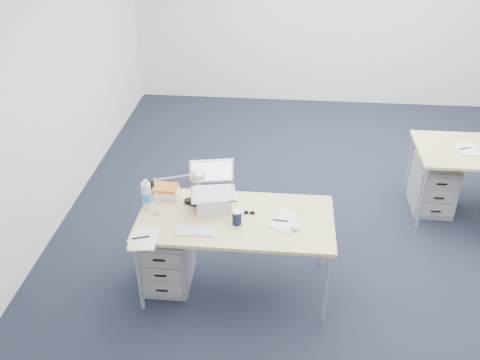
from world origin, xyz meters
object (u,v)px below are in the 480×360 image
at_px(cordless_phone, 152,189).
at_px(headphones, 196,200).
at_px(computer_mouse, 296,227).
at_px(desk_near, 236,222).
at_px(can_koozie, 237,217).
at_px(wireless_keyboard, 195,231).
at_px(bear_figurine, 198,191).
at_px(drawer_pedestal_far, 433,185).
at_px(desk_lamp, 172,191).
at_px(silver_laptop, 213,188).
at_px(water_bottle, 146,194).
at_px(sunglasses, 249,213).
at_px(drawer_pedestal_near, 167,256).
at_px(book_stack, 166,191).

bearing_deg(cordless_phone, headphones, 15.00).
xyz_separation_m(computer_mouse, cordless_phone, (-1.24, 0.36, 0.06)).
bearing_deg(desk_near, can_koozie, -76.50).
height_order(wireless_keyboard, bear_figurine, bear_figurine).
xyz_separation_m(drawer_pedestal_far, desk_lamp, (-2.47, -1.40, 0.68)).
bearing_deg(can_koozie, silver_laptop, 137.14).
bearing_deg(water_bottle, silver_laptop, 3.27).
bearing_deg(silver_laptop, wireless_keyboard, -117.77).
distance_m(wireless_keyboard, sunglasses, 0.49).
relative_size(sunglasses, desk_lamp, 0.21).
height_order(drawer_pedestal_near, book_stack, book_stack).
distance_m(sunglasses, desk_lamp, 0.66).
bearing_deg(drawer_pedestal_near, drawer_pedestal_far, 28.93).
bearing_deg(desk_near, computer_mouse, -12.02).
bearing_deg(computer_mouse, can_koozie, -176.35).
bearing_deg(drawer_pedestal_near, can_koozie, -7.93).
bearing_deg(drawer_pedestal_far, sunglasses, -143.73).
distance_m(can_koozie, book_stack, 0.74).
xyz_separation_m(desk_near, bear_figurine, (-0.35, 0.28, 0.11)).
height_order(can_koozie, desk_lamp, desk_lamp).
distance_m(can_koozie, water_bottle, 0.79).
bearing_deg(can_koozie, drawer_pedestal_near, 172.07).
relative_size(desk_near, can_koozie, 12.93).
xyz_separation_m(silver_laptop, headphones, (-0.16, 0.08, -0.18)).
height_order(silver_laptop, headphones, silver_laptop).
xyz_separation_m(water_bottle, bear_figurine, (0.40, 0.19, -0.07)).
xyz_separation_m(drawer_pedestal_far, wireless_keyboard, (-2.25, -1.64, 0.46)).
bearing_deg(wireless_keyboard, can_koozie, 20.32).
bearing_deg(cordless_phone, can_koozie, -0.07).
bearing_deg(computer_mouse, drawer_pedestal_far, 52.58).
bearing_deg(drawer_pedestal_far, book_stack, -155.95).
bearing_deg(bear_figurine, desk_near, -49.69).
xyz_separation_m(drawer_pedestal_near, sunglasses, (0.71, 0.06, 0.47)).
distance_m(silver_laptop, book_stack, 0.48).
bearing_deg(computer_mouse, desk_lamp, 179.80).
bearing_deg(desk_near, cordless_phone, 161.17).
height_order(silver_laptop, wireless_keyboard, silver_laptop).
height_order(book_stack, sunglasses, book_stack).
bearing_deg(desk_near, desk_lamp, 178.58).
relative_size(desk_near, wireless_keyboard, 5.28).
relative_size(computer_mouse, bear_figurine, 0.76).
bearing_deg(desk_near, water_bottle, 173.31).
bearing_deg(cordless_phone, wireless_keyboard, -22.76).
bearing_deg(wireless_keyboard, desk_near, 33.25).
height_order(headphones, desk_lamp, desk_lamp).
bearing_deg(cordless_phone, book_stack, 27.31).
relative_size(silver_laptop, computer_mouse, 3.92).
height_order(desk_near, sunglasses, sunglasses).
bearing_deg(silver_laptop, book_stack, 150.31).
bearing_deg(silver_laptop, desk_near, -42.49).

